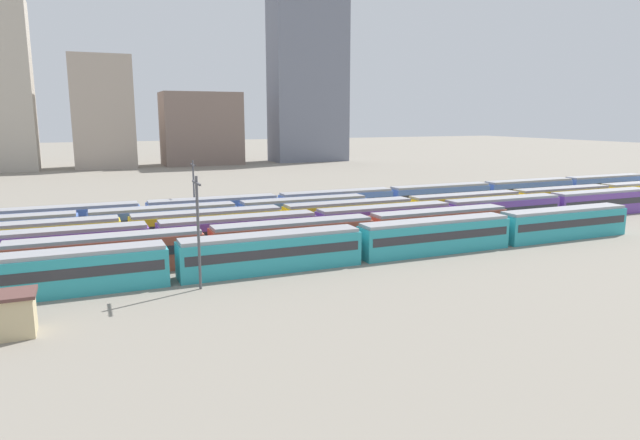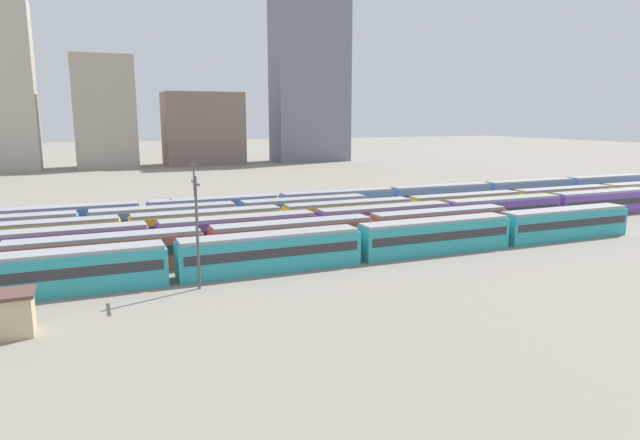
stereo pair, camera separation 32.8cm
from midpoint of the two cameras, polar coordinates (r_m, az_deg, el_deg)
name	(u,v)px [view 2 (the right image)]	position (r m, az deg, el deg)	size (l,w,h in m)	color
ground_plane	(92,256)	(64.68, -22.21, -3.46)	(600.00, 600.00, 0.00)	gray
train_track_0	(358,243)	(57.57, 4.10, -2.40)	(74.70, 3.06, 3.75)	teal
train_track_1	(293,238)	(60.17, -2.63, -1.82)	(55.80, 3.06, 3.75)	#BC4C38
train_track_2	(385,220)	(70.71, 6.78, -0.02)	(93.60, 3.06, 3.75)	#6B429E
train_track_3	(410,210)	(78.66, 9.35, 0.99)	(112.50, 3.06, 3.75)	yellow
train_track_4	(165,221)	(72.46, -15.54, -0.07)	(55.80, 3.06, 3.75)	#4C70BC
train_track_5	(391,199)	(88.99, 7.45, 2.14)	(112.50, 3.06, 3.75)	#4C70BC
catenary_pole_0	(197,227)	(48.57, -12.33, -0.72)	(0.24, 3.20, 9.90)	#4C4C51
catenary_pole_1	(194,188)	(80.52, -12.68, 3.25)	(0.24, 3.20, 8.77)	#4C4C51
signal_hut	(7,314)	(43.85, -29.25, -8.40)	(3.60, 3.00, 3.04)	#C6B284
distant_building_2	(104,112)	(176.86, -21.22, 10.27)	(16.90, 14.85, 32.19)	#A89989
distant_building_3	(203,129)	(180.17, -11.87, 9.17)	(23.98, 14.37, 22.30)	#7A665B
distant_building_4	(310,79)	(190.85, -1.02, 14.33)	(24.92, 12.98, 54.73)	slate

